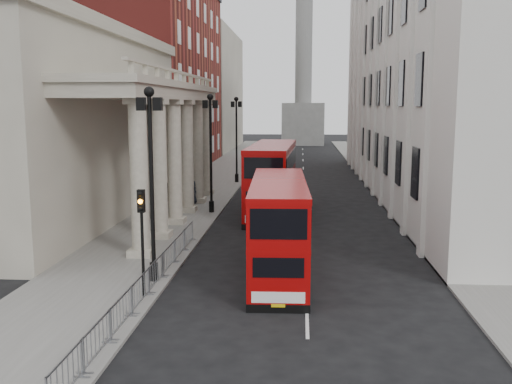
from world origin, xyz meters
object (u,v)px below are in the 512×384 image
bus_near (279,226)px  pedestrian_c (193,192)px  pedestrian_a (176,206)px  bus_far (272,178)px  monument_column (304,61)px  lamp_post_south (151,171)px  lamp_post_north (236,133)px  pedestrian_b (168,196)px  lamp_post_mid (211,145)px  traffic_light (142,223)px

bus_near → pedestrian_c: 19.17m
pedestrian_a → bus_far: bearing=37.5°
monument_column → lamp_post_south: (-6.60, -88.00, -11.07)m
pedestrian_a → monument_column: bearing=95.5°
lamp_post_north → pedestrian_b: bearing=-102.7°
pedestrian_c → lamp_post_mid: bearing=-24.9°
monument_column → lamp_post_mid: size_ratio=6.51×
lamp_post_mid → bus_near: 15.44m
bus_near → pedestrian_b: size_ratio=5.29×
monument_column → bus_near: 87.34m
pedestrian_c → monument_column: bearing=117.5°
monument_column → lamp_post_mid: bearing=-95.2°
pedestrian_a → pedestrian_b: bearing=123.9°
monument_column → lamp_post_north: size_ratio=6.51×
lamp_post_south → lamp_post_mid: same height
lamp_post_south → pedestrian_b: bearing=101.3°
lamp_post_north → pedestrian_b: 15.86m
pedestrian_a → pedestrian_c: size_ratio=0.95×
monument_column → lamp_post_north: 57.46m
monument_column → bus_near: monument_column is taller
monument_column → lamp_post_north: (-6.60, -56.00, -11.07)m
lamp_post_south → lamp_post_north: same height
bus_far → lamp_post_south: bearing=-102.2°
monument_column → pedestrian_a: monument_column is taller
lamp_post_south → lamp_post_mid: size_ratio=1.00×
lamp_post_north → traffic_light: (0.10, -34.02, -1.80)m
bus_far → pedestrian_b: bearing=178.3°
lamp_post_mid → bus_near: bearing=-69.5°
lamp_post_north → bus_near: size_ratio=0.82×
pedestrian_a → pedestrian_c: 5.95m
lamp_post_mid → lamp_post_north: (0.00, 16.00, 0.00)m
pedestrian_b → pedestrian_c: (1.39, 2.42, -0.07)m
bus_far → pedestrian_b: bus_far is taller
lamp_post_mid → pedestrian_b: size_ratio=4.36×
bus_far → lamp_post_mid: bearing=-171.8°
lamp_post_south → lamp_post_mid: 16.00m
lamp_post_south → bus_far: bearing=75.4°
monument_column → lamp_post_north: bearing=-96.7°
lamp_post_mid → pedestrian_c: 5.56m
lamp_post_mid → bus_far: 4.90m
pedestrian_a → pedestrian_c: bearing=102.3°
bus_near → monument_column: bearing=86.9°
lamp_post_north → traffic_light: size_ratio=1.93×
pedestrian_a → pedestrian_c: pedestrian_c is taller
bus_near → bus_far: (-1.05, 14.68, 0.32)m
lamp_post_south → bus_far: lamp_post_south is taller
monument_column → traffic_light: (-6.50, -90.02, -12.88)m
traffic_light → pedestrian_a: size_ratio=2.56×
lamp_post_mid → pedestrian_b: lamp_post_mid is taller
lamp_post_south → traffic_light: bearing=-87.2°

